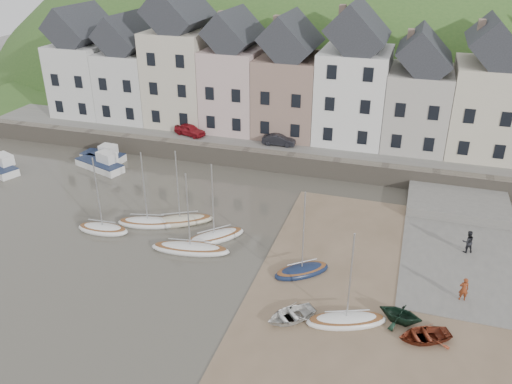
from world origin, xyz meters
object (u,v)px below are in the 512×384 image
(rowboat_green, at_px, (401,313))
(person_red, at_px, (464,289))
(person_dark, at_px, (468,242))
(sailboat_0, at_px, (148,222))
(rowboat_red, at_px, (424,335))
(car_right, at_px, (279,140))
(car_left, at_px, (190,130))
(rowboat_white, at_px, (291,315))

(rowboat_green, distance_m, person_red, 4.80)
(person_red, bearing_deg, person_dark, -104.35)
(sailboat_0, bearing_deg, rowboat_green, -16.92)
(sailboat_0, bearing_deg, rowboat_red, -18.60)
(rowboat_green, distance_m, car_right, 25.45)
(rowboat_red, bearing_deg, car_right, -173.24)
(person_red, relative_size, person_dark, 0.95)
(rowboat_red, xyz_separation_m, car_left, (-24.15, 22.82, 1.82))
(person_red, bearing_deg, rowboat_red, 54.02)
(person_red, bearing_deg, rowboat_green, 33.03)
(rowboat_white, distance_m, person_dark, 14.81)
(rowboat_red, relative_size, person_red, 1.88)
(rowboat_green, height_order, rowboat_red, rowboat_green)
(sailboat_0, distance_m, rowboat_green, 20.33)
(rowboat_green, height_order, person_dark, person_dark)
(rowboat_white, height_order, person_dark, person_dark)
(rowboat_white, relative_size, car_right, 0.93)
(person_red, xyz_separation_m, car_left, (-26.31, 18.49, 1.28))
(person_red, bearing_deg, car_right, -57.26)
(car_right, bearing_deg, sailboat_0, 156.31)
(sailboat_0, xyz_separation_m, rowboat_red, (20.82, -7.01, 0.11))
(rowboat_white, xyz_separation_m, car_left, (-16.64, 23.37, 1.82))
(sailboat_0, relative_size, person_red, 3.98)
(rowboat_red, xyz_separation_m, car_right, (-14.56, 22.82, 1.77))
(rowboat_white, xyz_separation_m, rowboat_red, (7.51, 0.56, -0.01))
(rowboat_white, xyz_separation_m, car_right, (-7.05, 23.37, 1.76))
(sailboat_0, xyz_separation_m, person_red, (22.99, -2.68, 0.65))
(car_left, height_order, car_right, car_left)
(person_dark, xyz_separation_m, car_left, (-26.82, 12.63, 1.23))
(rowboat_green, relative_size, person_dark, 1.49)
(rowboat_green, bearing_deg, rowboat_red, 64.70)
(person_red, relative_size, car_right, 0.48)
(rowboat_green, xyz_separation_m, car_right, (-13.19, 21.73, 1.42))
(car_right, bearing_deg, person_red, -139.95)
(rowboat_white, relative_size, rowboat_red, 1.03)
(car_right, bearing_deg, rowboat_green, -150.83)
(rowboat_green, bearing_deg, rowboat_white, -61.76)
(rowboat_green, relative_size, person_red, 1.57)
(rowboat_green, height_order, person_red, person_red)
(sailboat_0, relative_size, car_left, 1.82)
(rowboat_green, bearing_deg, sailboat_0, -93.71)
(car_left, bearing_deg, person_red, -108.17)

